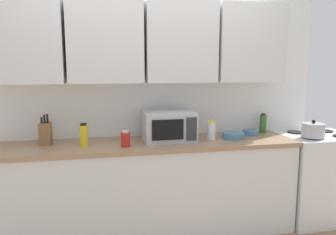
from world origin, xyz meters
The scene contains 12 objects.
wall_back_with_cabinets centered at (0.00, -0.07, 1.58)m, with size 3.70×0.38×2.60m.
counter_run centered at (0.00, -0.30, 0.45)m, with size 2.83×0.63×0.90m.
stove_range centered at (1.80, -0.32, 0.45)m, with size 0.76×0.64×0.91m.
kettle centered at (1.63, -0.46, 0.98)m, with size 0.22×0.22×0.17m.
microwave centered at (0.22, -0.27, 1.04)m, with size 0.48×0.37×0.28m.
knife_block centered at (-0.91, -0.22, 1.00)m, with size 0.10×0.12×0.28m.
bottle_yellow_mustard centered at (-0.56, -0.35, 1.00)m, with size 0.08×0.08×0.21m.
bottle_red_sauce centered at (-0.20, -0.43, 0.97)m, with size 0.08×0.08×0.14m.
bottle_green_oil centered at (1.29, -0.10, 1.00)m, with size 0.07×0.07×0.21m.
bottle_white_jar centered at (0.63, -0.31, 0.99)m, with size 0.08×0.08×0.19m.
bowl_ceramic_small centered at (1.11, -0.18, 0.93)m, with size 0.17×0.17×0.05m, color teal.
bowl_mixing_large centered at (0.86, -0.31, 0.93)m, with size 0.21×0.21×0.06m, color teal.
Camera 1 is at (-0.40, -3.27, 1.60)m, focal length 34.99 mm.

